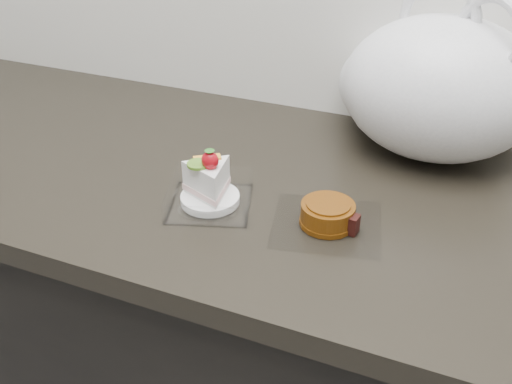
% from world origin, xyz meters
% --- Properties ---
extents(counter, '(2.04, 0.64, 0.90)m').
position_xyz_m(counter, '(0.00, 1.69, 0.45)').
color(counter, black).
rests_on(counter, ground).
extents(cake_tray, '(0.16, 0.16, 0.10)m').
position_xyz_m(cake_tray, '(-0.15, 1.58, 0.93)').
color(cake_tray, white).
rests_on(cake_tray, counter).
extents(mooncake_wrap, '(0.19, 0.18, 0.04)m').
position_xyz_m(mooncake_wrap, '(0.04, 1.60, 0.92)').
color(mooncake_wrap, white).
rests_on(mooncake_wrap, counter).
extents(plastic_bag, '(0.43, 0.38, 0.31)m').
position_xyz_m(plastic_bag, '(0.13, 1.90, 1.02)').
color(plastic_bag, white).
rests_on(plastic_bag, counter).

